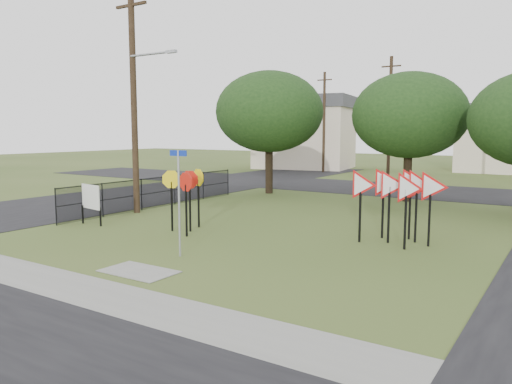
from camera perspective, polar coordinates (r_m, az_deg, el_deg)
ground at (r=15.44m, az=-6.76°, el=-6.99°), size 140.00×140.00×0.00m
sidewalk at (r=12.62m, az=-19.24°, el=-10.46°), size 30.00×1.60×0.02m
planting_strip at (r=11.97m, az=-23.87°, el=-11.64°), size 30.00×0.80×0.02m
street_left at (r=30.71m, az=-12.07°, el=-0.13°), size 8.00×50.00×0.02m
street_far at (r=33.14m, az=15.92°, el=0.26°), size 60.00×8.00×0.02m
curb_pad at (r=13.74m, az=-13.24°, el=-8.83°), size 2.00×1.20×0.02m
street_name_sign at (r=14.84m, az=-8.79°, el=-0.51°), size 0.65×0.06×3.16m
stop_sign_cluster at (r=18.57m, az=-7.95°, el=0.72°), size 1.76×1.76×2.29m
yield_sign_cluster at (r=17.13m, az=16.07°, el=0.39°), size 3.20×1.71×2.50m
info_board at (r=20.83m, az=-18.37°, el=-0.69°), size 1.28×0.27×1.61m
utility_pole_main at (r=23.28m, az=-13.70°, el=10.45°), size 3.55×0.33×10.00m
far_pole_a at (r=37.36m, az=15.02°, el=8.07°), size 1.40×0.24×9.00m
far_pole_c at (r=45.91m, az=7.77°, el=7.98°), size 1.40×0.24×9.00m
fence_run at (r=24.90m, az=-11.05°, el=0.07°), size 0.05×11.55×1.50m
house_left at (r=51.26m, az=5.60°, el=6.83°), size 10.58×8.88×7.20m
house_mid at (r=51.81m, az=26.91°, el=5.57°), size 8.40×8.40×6.20m
tree_near_left at (r=29.92m, az=1.53°, el=9.13°), size 6.40×6.40×7.27m
tree_near_mid at (r=27.59m, az=17.14°, el=8.37°), size 6.00×6.00×6.80m
tree_far_left at (r=48.79m, az=1.32°, el=8.65°), size 6.80×6.80×7.73m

